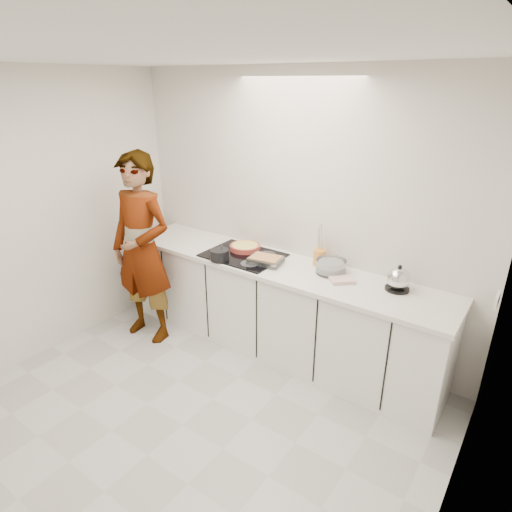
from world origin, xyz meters
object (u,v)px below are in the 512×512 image
Objects in this scene: cook at (142,250)px; hob at (243,255)px; saucepan at (219,255)px; baking_dish at (266,259)px; utensil_crock at (319,257)px; mixing_bowl at (331,267)px; kettle at (398,279)px; tart_dish at (245,247)px.

hob is at bearing 25.31° from cook.
saucepan is 0.43m from baking_dish.
baking_dish is (0.29, -0.04, 0.04)m from hob.
utensil_crock is at bearing 18.55° from hob.
mixing_bowl is 1.38× the size of kettle.
utensil_crock reaches higher than mixing_bowl.
tart_dish is 0.38m from baking_dish.
utensil_crock is at bearing 33.87° from baking_dish.
baking_dish is at bearing -7.85° from hob.
saucepan reaches higher than tart_dish.
kettle is (1.15, 0.18, 0.05)m from baking_dish.
mixing_bowl is at bearing -178.69° from kettle.
mixing_bowl is at bearing 14.61° from cook.
utensil_crock reaches higher than hob.
mixing_bowl is at bearing 8.59° from hob.
hob is 0.29m from baking_dish.
kettle is at bearing 13.45° from saucepan.
kettle is at bearing 1.06° from tart_dish.
utensil_crock is 0.08× the size of cook.
kettle is at bearing 9.92° from cook.
kettle reaches higher than baking_dish.
tart_dish is at bearing -179.10° from mixing_bowl.
kettle is (0.58, 0.01, 0.04)m from mixing_bowl.
baking_dish is (0.39, 0.19, -0.02)m from saucepan.
kettle is 2.37m from cook.
utensil_crock is at bearing 19.81° from cook.
baking_dish is at bearing -163.48° from mixing_bowl.
mixing_bowl reaches higher than tart_dish.
utensil_crock is at bearing 173.20° from kettle.
hob is at bearing -171.41° from mixing_bowl.
utensil_crock is at bearing 8.80° from tart_dish.
mixing_bowl is at bearing 16.52° from baking_dish.
hob is 2.01× the size of tart_dish.
utensil_crock is (-0.17, 0.10, 0.02)m from mixing_bowl.
mixing_bowl is 0.58m from kettle.
baking_dish is 0.95× the size of mixing_bowl.
cook is (-1.70, -0.65, -0.02)m from mixing_bowl.
cook is at bearing -163.88° from kettle.
hob is 0.87m from mixing_bowl.
mixing_bowl reaches higher than baking_dish.
kettle reaches higher than mixing_bowl.
hob is 2.21× the size of baking_dish.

